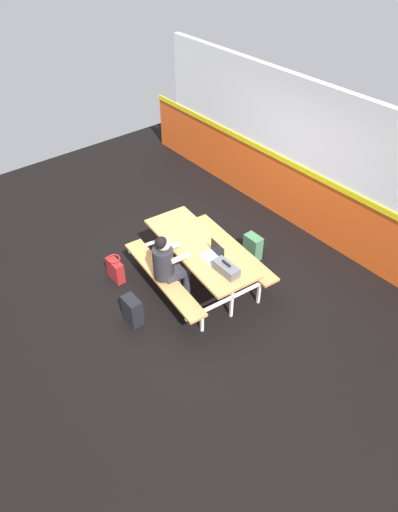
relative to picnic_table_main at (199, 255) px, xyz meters
The scene contains 9 objects.
ground_plane 0.68m from the picnic_table_main, behind, with size 10.00×10.00×0.02m, color black.
accent_backdrop 2.53m from the picnic_table_main, 98.09° to the left, with size 8.00×0.14×2.60m.
picnic_table_main is the anchor object (origin of this frame).
student_nearer 0.57m from the picnic_table_main, 91.15° to the right, with size 0.39×0.54×1.21m.
laptop_silver 0.39m from the picnic_table_main, ahead, with size 0.34×0.25×0.22m.
toolbox_grey 0.72m from the picnic_table_main, ahead, with size 0.40×0.18×0.18m.
backpack_dark 1.15m from the picnic_table_main, 85.77° to the left, with size 0.30×0.22×0.44m.
tote_bag_bright 1.38m from the picnic_table_main, 132.90° to the right, with size 0.34×0.21×0.43m.
satchel_spare 1.29m from the picnic_table_main, 88.40° to the right, with size 0.30×0.22×0.44m.
Camera 1 is at (4.37, -3.25, 4.93)m, focal length 31.46 mm.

